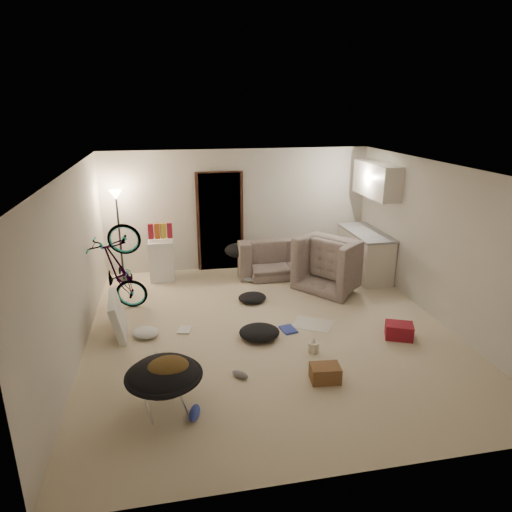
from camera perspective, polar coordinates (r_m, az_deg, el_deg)
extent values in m
cube|color=beige|center=(7.21, 1.74, -9.28)|extent=(5.50, 6.00, 0.02)
cube|color=white|center=(6.44, 1.96, 10.98)|extent=(5.50, 6.00, 0.02)
cube|color=beige|center=(9.58, -2.19, 5.79)|extent=(5.50, 0.02, 2.50)
cube|color=beige|center=(4.10, 11.51, -12.73)|extent=(5.50, 0.02, 2.50)
cube|color=beige|center=(6.69, -21.85, -1.17)|extent=(0.02, 6.00, 2.50)
cube|color=beige|center=(7.80, 22.04, 1.47)|extent=(0.02, 6.00, 2.50)
cube|color=black|center=(9.54, -4.52, 4.28)|extent=(0.85, 0.10, 2.04)
cube|color=#381D13|center=(9.51, -4.50, 4.23)|extent=(0.97, 0.04, 2.10)
cylinder|color=black|center=(9.52, -16.18, -2.79)|extent=(0.28, 0.28, 0.03)
cylinder|color=black|center=(9.26, -16.63, 2.03)|extent=(0.04, 0.04, 1.70)
cone|color=#FFE0A5|center=(9.07, -17.13, 7.31)|extent=(0.24, 0.24, 0.18)
cube|color=beige|center=(9.54, 13.42, 0.20)|extent=(0.60, 1.50, 0.88)
cube|color=gray|center=(9.41, 13.63, 2.86)|extent=(0.64, 1.54, 0.04)
cube|color=beige|center=(9.25, 14.86, 9.16)|extent=(0.38, 1.40, 0.65)
imported|color=#333A33|center=(9.48, 3.51, -0.42)|extent=(1.96, 0.77, 0.57)
imported|color=#333A33|center=(8.90, 10.12, -1.37)|extent=(1.49, 1.52, 0.74)
imported|color=black|center=(8.02, -16.48, -3.79)|extent=(1.65, 0.88, 0.91)
imported|color=maroon|center=(6.34, -12.91, -13.86)|extent=(0.28, 0.26, 0.02)
cube|color=white|center=(9.25, -11.71, -0.49)|extent=(0.48, 0.48, 0.81)
cube|color=maroon|center=(9.09, -13.02, 3.00)|extent=(0.11, 0.08, 0.30)
cube|color=#BD5117|center=(9.08, -12.26, 3.05)|extent=(0.11, 0.08, 0.30)
cube|color=gold|center=(9.08, -11.51, 3.10)|extent=(0.12, 0.10, 0.30)
cube|color=maroon|center=(9.08, -10.75, 3.15)|extent=(0.10, 0.07, 0.30)
cylinder|color=silver|center=(5.53, -11.28, -16.57)|extent=(0.58, 0.58, 0.41)
ellipsoid|color=black|center=(5.40, -11.45, -14.40)|extent=(0.81, 0.81, 0.34)
torus|color=black|center=(5.40, -11.45, -14.40)|extent=(0.88, 0.88, 0.06)
ellipsoid|color=brown|center=(5.31, -10.97, -13.55)|extent=(0.54, 0.48, 0.22)
ellipsoid|color=black|center=(9.21, -2.19, 0.70)|extent=(0.66, 0.59, 0.28)
cube|color=silver|center=(7.29, -16.93, -7.14)|extent=(0.30, 0.91, 0.60)
cube|color=brown|center=(6.03, 8.64, -14.28)|extent=(0.39, 0.30, 0.21)
cube|color=maroon|center=(7.26, 17.45, -8.91)|extent=(0.48, 0.42, 0.23)
cylinder|color=beige|center=(6.63, 7.19, -11.25)|extent=(0.15, 0.15, 0.15)
cone|color=beige|center=(6.58, 7.23, -10.41)|extent=(0.09, 0.09, 0.07)
cube|color=silver|center=(7.43, 7.13, -8.42)|extent=(0.76, 0.72, 0.01)
cube|color=#2D3EA4|center=(7.21, 4.05, -9.14)|extent=(0.26, 0.32, 0.03)
cube|color=silver|center=(7.27, -8.92, -9.11)|extent=(0.25, 0.29, 0.02)
ellipsoid|color=slate|center=(9.03, -1.11, -2.95)|extent=(0.29, 0.28, 0.11)
ellipsoid|color=#2D3EA4|center=(5.46, -7.69, -18.85)|extent=(0.18, 0.31, 0.11)
ellipsoid|color=slate|center=(6.06, -2.00, -14.58)|extent=(0.24, 0.24, 0.09)
ellipsoid|color=black|center=(6.93, 0.42, -9.50)|extent=(0.68, 0.61, 0.20)
ellipsoid|color=black|center=(8.15, -0.47, -5.21)|extent=(0.51, 0.45, 0.15)
ellipsoid|color=silver|center=(7.19, -13.58, -9.29)|extent=(0.54, 0.52, 0.13)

